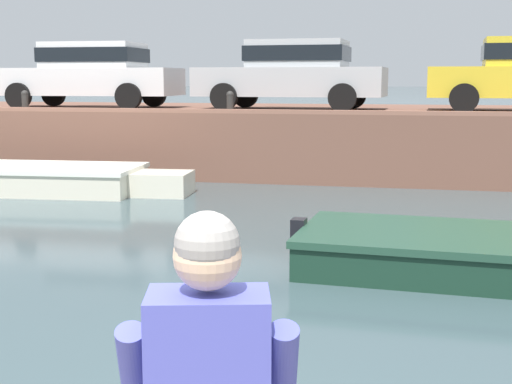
{
  "coord_description": "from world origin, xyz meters",
  "views": [
    {
      "loc": [
        1.2,
        -2.28,
        2.1
      ],
      "look_at": [
        -0.19,
        4.09,
        1.07
      ],
      "focal_mm": 50.0,
      "sensor_mm": 36.0,
      "label": 1
    }
  ],
  "objects_px": {
    "boat_moored_west_cream": "(17,178)",
    "mooring_bollard_mid": "(230,101)",
    "mooring_bollard_west": "(25,100)",
    "car_leftmost_white": "(90,72)",
    "car_left_inner_silver": "(293,72)"
  },
  "relations": [
    {
      "from": "car_leftmost_white",
      "to": "mooring_bollard_west",
      "type": "bearing_deg",
      "value": -110.11
    },
    {
      "from": "mooring_bollard_west",
      "to": "mooring_bollard_mid",
      "type": "relative_size",
      "value": 1.0
    },
    {
      "from": "car_leftmost_white",
      "to": "car_left_inner_silver",
      "type": "bearing_deg",
      "value": -0.05
    },
    {
      "from": "boat_moored_west_cream",
      "to": "mooring_bollard_west",
      "type": "distance_m",
      "value": 2.75
    },
    {
      "from": "mooring_bollard_mid",
      "to": "boat_moored_west_cream",
      "type": "bearing_deg",
      "value": -149.36
    },
    {
      "from": "boat_moored_west_cream",
      "to": "mooring_bollard_mid",
      "type": "distance_m",
      "value": 4.44
    },
    {
      "from": "boat_moored_west_cream",
      "to": "car_leftmost_white",
      "type": "xyz_separation_m",
      "value": [
        -0.3,
        4.01,
        2.02
      ]
    },
    {
      "from": "car_leftmost_white",
      "to": "mooring_bollard_mid",
      "type": "relative_size",
      "value": 9.88
    },
    {
      "from": "boat_moored_west_cream",
      "to": "car_leftmost_white",
      "type": "height_order",
      "value": "car_leftmost_white"
    },
    {
      "from": "car_left_inner_silver",
      "to": "mooring_bollard_west",
      "type": "distance_m",
      "value": 5.95
    },
    {
      "from": "boat_moored_west_cream",
      "to": "mooring_bollard_west",
      "type": "bearing_deg",
      "value": 114.7
    },
    {
      "from": "boat_moored_west_cream",
      "to": "car_left_inner_silver",
      "type": "distance_m",
      "value": 6.45
    },
    {
      "from": "car_leftmost_white",
      "to": "car_left_inner_silver",
      "type": "xyz_separation_m",
      "value": [
        4.93,
        -0.0,
        -0.0
      ]
    },
    {
      "from": "boat_moored_west_cream",
      "to": "mooring_bollard_west",
      "type": "height_order",
      "value": "mooring_bollard_west"
    },
    {
      "from": "mooring_bollard_west",
      "to": "mooring_bollard_mid",
      "type": "bearing_deg",
      "value": 0.0
    }
  ]
}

